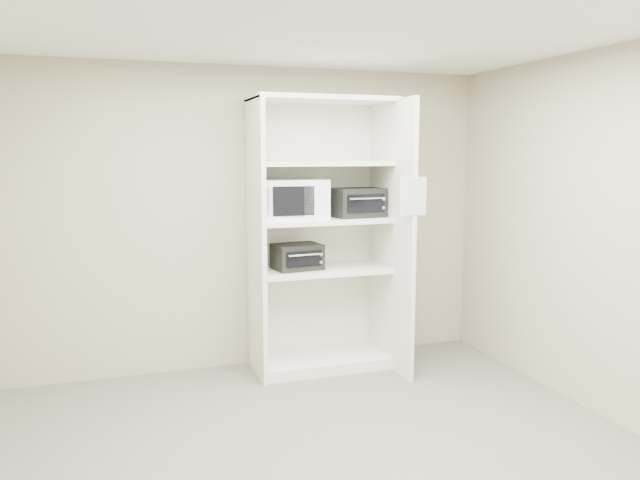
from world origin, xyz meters
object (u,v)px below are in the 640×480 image
object	(u,v)px
toaster_oven_upper	(357,202)
toaster_oven_lower	(297,257)
microwave	(292,199)
shelving_unit	(327,244)

from	to	relation	value
toaster_oven_upper	toaster_oven_lower	xyz separation A→B (m)	(-0.56, 0.01, -0.47)
microwave	toaster_oven_upper	bearing A→B (deg)	2.14
microwave	toaster_oven_upper	size ratio (longest dim) A/B	1.28
toaster_oven_lower	shelving_unit	bearing A→B (deg)	-6.18
microwave	toaster_oven_upper	xyz separation A→B (m)	(0.60, -0.02, -0.04)
shelving_unit	microwave	distance (m)	0.52
shelving_unit	toaster_oven_lower	distance (m)	0.29
shelving_unit	microwave	bearing A→B (deg)	178.68
microwave	toaster_oven_upper	world-z (taller)	microwave
microwave	shelving_unit	bearing A→B (deg)	2.87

